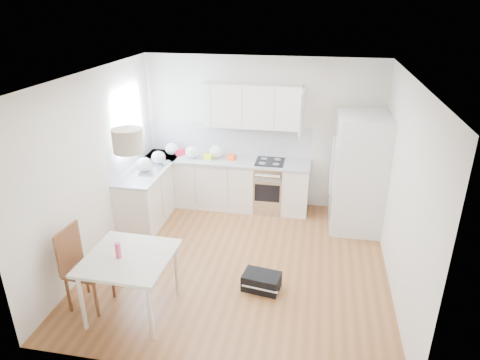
% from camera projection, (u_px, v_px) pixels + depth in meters
% --- Properties ---
extents(floor, '(4.20, 4.20, 0.00)m').
position_uv_depth(floor, '(240.00, 262.00, 6.30)').
color(floor, brown).
rests_on(floor, ground).
extents(ceiling, '(4.20, 4.20, 0.00)m').
position_uv_depth(ceiling, '(240.00, 76.00, 5.24)').
color(ceiling, white).
rests_on(ceiling, wall_back).
extents(wall_back, '(4.20, 0.00, 4.20)m').
position_uv_depth(wall_back, '(262.00, 133.00, 7.67)').
color(wall_back, white).
rests_on(wall_back, floor).
extents(wall_left, '(0.00, 4.20, 4.20)m').
position_uv_depth(wall_left, '(96.00, 167.00, 6.13)').
color(wall_left, white).
rests_on(wall_left, floor).
extents(wall_right, '(0.00, 4.20, 4.20)m').
position_uv_depth(wall_right, '(402.00, 190.00, 5.41)').
color(wall_right, white).
rests_on(wall_right, floor).
extents(window_glassblock, '(0.02, 1.00, 1.00)m').
position_uv_depth(window_glassblock, '(128.00, 119.00, 7.01)').
color(window_glassblock, '#BFE0F9').
rests_on(window_glassblock, wall_left).
extents(cabinets_back, '(3.00, 0.60, 0.88)m').
position_uv_depth(cabinets_back, '(226.00, 184.00, 7.86)').
color(cabinets_back, white).
rests_on(cabinets_back, floor).
extents(cabinets_left, '(0.60, 1.80, 0.88)m').
position_uv_depth(cabinets_left, '(152.00, 192.00, 7.52)').
color(cabinets_left, white).
rests_on(cabinets_left, floor).
extents(counter_back, '(3.02, 0.64, 0.04)m').
position_uv_depth(counter_back, '(226.00, 160.00, 7.68)').
color(counter_back, '#AFB1B4').
rests_on(counter_back, cabinets_back).
extents(counter_left, '(0.64, 1.82, 0.04)m').
position_uv_depth(counter_left, '(150.00, 168.00, 7.34)').
color(counter_left, '#AFB1B4').
rests_on(counter_left, cabinets_left).
extents(backsplash_back, '(3.00, 0.01, 0.58)m').
position_uv_depth(backsplash_back, '(229.00, 139.00, 7.82)').
color(backsplash_back, white).
rests_on(backsplash_back, wall_back).
extents(backsplash_left, '(0.01, 1.80, 0.58)m').
position_uv_depth(backsplash_left, '(132.00, 149.00, 7.27)').
color(backsplash_left, white).
rests_on(backsplash_left, wall_left).
extents(upper_cabinets, '(1.70, 0.32, 0.75)m').
position_uv_depth(upper_cabinets, '(252.00, 106.00, 7.34)').
color(upper_cabinets, white).
rests_on(upper_cabinets, wall_back).
extents(range_oven, '(0.50, 0.61, 0.88)m').
position_uv_depth(range_oven, '(269.00, 187.00, 7.72)').
color(range_oven, silver).
rests_on(range_oven, floor).
extents(sink, '(0.50, 0.80, 0.16)m').
position_uv_depth(sink, '(149.00, 168.00, 7.29)').
color(sink, silver).
rests_on(sink, counter_left).
extents(refrigerator, '(0.94, 0.99, 1.93)m').
position_uv_depth(refrigerator, '(359.00, 173.00, 6.95)').
color(refrigerator, white).
rests_on(refrigerator, floor).
extents(dining_table, '(1.02, 1.02, 0.79)m').
position_uv_depth(dining_table, '(129.00, 263.00, 5.06)').
color(dining_table, beige).
rests_on(dining_table, floor).
extents(dining_chair, '(0.48, 0.48, 1.06)m').
position_uv_depth(dining_chair, '(88.00, 269.00, 5.24)').
color(dining_chair, '#4C2C16').
rests_on(dining_chair, floor).
extents(drink_bottle, '(0.07, 0.07, 0.23)m').
position_uv_depth(drink_bottle, '(118.00, 249.00, 4.96)').
color(drink_bottle, '#E23E6A').
rests_on(drink_bottle, dining_table).
extents(gym_bag, '(0.53, 0.39, 0.22)m').
position_uv_depth(gym_bag, '(261.00, 281.00, 5.69)').
color(gym_bag, black).
rests_on(gym_bag, floor).
extents(pendant_lamp, '(0.37, 0.37, 0.26)m').
position_uv_depth(pendant_lamp, '(128.00, 140.00, 4.58)').
color(pendant_lamp, '#BDAD92').
rests_on(pendant_lamp, ceiling).
extents(grocery_bag_a, '(0.25, 0.21, 0.22)m').
position_uv_depth(grocery_bag_a, '(172.00, 149.00, 7.84)').
color(grocery_bag_a, white).
rests_on(grocery_bag_a, counter_back).
extents(grocery_bag_b, '(0.25, 0.21, 0.22)m').
position_uv_depth(grocery_bag_b, '(192.00, 152.00, 7.68)').
color(grocery_bag_b, white).
rests_on(grocery_bag_b, counter_back).
extents(grocery_bag_c, '(0.26, 0.22, 0.24)m').
position_uv_depth(grocery_bag_c, '(217.00, 151.00, 7.70)').
color(grocery_bag_c, white).
rests_on(grocery_bag_c, counter_back).
extents(grocery_bag_d, '(0.25, 0.21, 0.22)m').
position_uv_depth(grocery_bag_d, '(158.00, 157.00, 7.44)').
color(grocery_bag_d, white).
rests_on(grocery_bag_d, counter_back).
extents(grocery_bag_e, '(0.26, 0.23, 0.24)m').
position_uv_depth(grocery_bag_e, '(144.00, 164.00, 7.10)').
color(grocery_bag_e, white).
rests_on(grocery_bag_e, counter_left).
extents(snack_orange, '(0.16, 0.12, 0.10)m').
position_uv_depth(snack_orange, '(232.00, 157.00, 7.61)').
color(snack_orange, '#F24115').
rests_on(snack_orange, counter_back).
extents(snack_yellow, '(0.17, 0.13, 0.10)m').
position_uv_depth(snack_yellow, '(208.00, 157.00, 7.65)').
color(snack_yellow, yellow).
rests_on(snack_yellow, counter_back).
extents(snack_red, '(0.19, 0.19, 0.11)m').
position_uv_depth(snack_red, '(180.00, 152.00, 7.85)').
color(snack_red, red).
rests_on(snack_red, counter_back).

